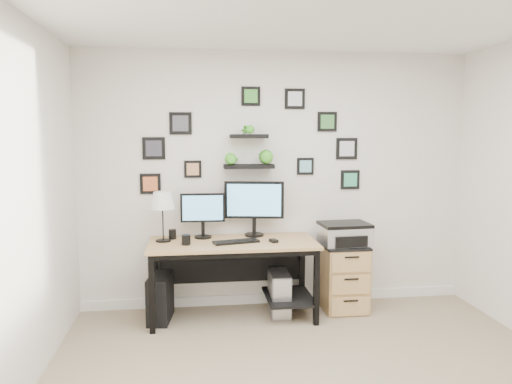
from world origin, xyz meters
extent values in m
plane|color=silver|center=(0.00, 2.00, 1.30)|extent=(4.00, 0.00, 4.00)
cube|color=white|center=(0.00, 1.99, 0.05)|extent=(4.00, 0.03, 0.10)
cube|color=tan|center=(-0.49, 1.63, 0.73)|extent=(1.60, 0.70, 0.03)
cube|color=black|center=(-0.49, 1.63, 0.69)|extent=(1.54, 0.64, 0.05)
cube|color=black|center=(-0.49, 1.96, 0.46)|extent=(1.44, 0.02, 0.41)
cube|color=black|center=(0.06, 1.63, 0.18)|extent=(0.45, 0.63, 0.03)
cube|color=black|center=(-1.24, 1.33, 0.36)|extent=(0.05, 0.05, 0.72)
cube|color=black|center=(-1.24, 1.93, 0.36)|extent=(0.05, 0.05, 0.72)
cube|color=black|center=(0.26, 1.33, 0.36)|extent=(0.05, 0.05, 0.72)
cube|color=black|center=(0.26, 1.93, 0.36)|extent=(0.05, 0.05, 0.72)
cylinder|color=black|center=(-0.77, 1.83, 0.76)|extent=(0.17, 0.17, 0.02)
cylinder|color=black|center=(-0.77, 1.83, 0.84)|extent=(0.03, 0.03, 0.15)
cube|color=black|center=(-0.77, 1.83, 1.05)|extent=(0.44, 0.04, 0.28)
cube|color=#59A5D8|center=(-0.77, 1.81, 1.05)|extent=(0.39, 0.01, 0.24)
cylinder|color=black|center=(-0.25, 1.86, 0.76)|extent=(0.22, 0.22, 0.02)
cylinder|color=black|center=(-0.25, 1.86, 0.85)|extent=(0.04, 0.04, 0.17)
cube|color=black|center=(-0.25, 1.86, 1.12)|extent=(0.59, 0.14, 0.37)
cube|color=#59A5D8|center=(-0.26, 1.84, 1.12)|extent=(0.53, 0.10, 0.32)
cube|color=black|center=(-0.46, 1.57, 0.76)|extent=(0.45, 0.23, 0.02)
cube|color=black|center=(-0.11, 1.55, 0.76)|extent=(0.08, 0.11, 0.03)
cylinder|color=black|center=(-1.15, 1.73, 0.76)|extent=(0.14, 0.14, 0.01)
cylinder|color=black|center=(-1.15, 1.73, 0.98)|extent=(0.01, 0.01, 0.43)
cone|color=white|center=(-1.15, 1.73, 1.15)|extent=(0.24, 0.24, 0.16)
cylinder|color=black|center=(-0.93, 1.55, 0.80)|extent=(0.08, 0.08, 0.09)
cylinder|color=black|center=(-1.07, 1.82, 0.80)|extent=(0.07, 0.07, 0.10)
cube|color=black|center=(-1.19, 1.65, 0.22)|extent=(0.25, 0.46, 0.44)
cube|color=gray|center=(-0.03, 1.66, 0.21)|extent=(0.20, 0.42, 0.42)
cube|color=silver|center=(-0.04, 1.46, 0.21)|extent=(0.17, 0.02, 0.39)
cube|color=tan|center=(0.64, 1.73, 0.33)|extent=(0.42, 0.50, 0.65)
cube|color=black|center=(0.64, 1.73, 0.66)|extent=(0.43, 0.51, 0.02)
cube|color=tan|center=(0.64, 1.47, 0.11)|extent=(0.39, 0.02, 0.18)
cylinder|color=black|center=(0.64, 1.46, 0.17)|extent=(0.14, 0.02, 0.02)
cube|color=tan|center=(0.64, 1.47, 0.33)|extent=(0.39, 0.02, 0.18)
cylinder|color=black|center=(0.64, 1.46, 0.39)|extent=(0.14, 0.02, 0.02)
cube|color=tan|center=(0.64, 1.47, 0.54)|extent=(0.39, 0.02, 0.18)
cylinder|color=black|center=(0.64, 1.46, 0.60)|extent=(0.14, 0.02, 0.02)
cube|color=silver|center=(0.64, 1.71, 0.76)|extent=(0.50, 0.40, 0.18)
cube|color=black|center=(0.64, 1.71, 0.87)|extent=(0.50, 0.40, 0.03)
cube|color=black|center=(0.65, 1.52, 0.74)|extent=(0.33, 0.04, 0.11)
cube|color=black|center=(-0.30, 1.91, 1.45)|extent=(0.50, 0.18, 0.04)
cube|color=black|center=(-0.30, 1.90, 1.75)|extent=(0.38, 0.15, 0.04)
imported|color=green|center=(-0.47, 1.91, 1.60)|extent=(0.15, 0.12, 0.27)
imported|color=green|center=(-0.13, 1.91, 1.60)|extent=(0.15, 0.15, 0.27)
imported|color=green|center=(-0.30, 1.90, 1.90)|extent=(0.13, 0.09, 0.25)
cube|color=black|center=(-1.24, 1.99, 1.63)|extent=(0.22, 0.02, 0.22)
cube|color=#373540|center=(-1.24, 1.98, 1.63)|extent=(0.15, 0.00, 0.15)
cube|color=black|center=(-1.28, 1.99, 1.28)|extent=(0.20, 0.02, 0.20)
cube|color=#CD6330|center=(-1.28, 1.98, 1.28)|extent=(0.14, 0.00, 0.14)
cube|color=black|center=(0.78, 1.99, 1.29)|extent=(0.20, 0.02, 0.20)
cube|color=#3AA179|center=(0.78, 1.98, 1.29)|extent=(0.14, 0.00, 0.14)
cube|color=black|center=(0.52, 1.99, 1.90)|extent=(0.20, 0.02, 0.20)
cube|color=#3B7E39|center=(0.52, 1.98, 1.90)|extent=(0.14, 0.00, 0.14)
cube|color=black|center=(0.73, 1.99, 1.62)|extent=(0.22, 0.02, 0.22)
cube|color=#BBBCBF|center=(0.73, 1.98, 1.62)|extent=(0.16, 0.00, 0.16)
cube|color=black|center=(-0.97, 1.99, 1.88)|extent=(0.22, 0.02, 0.22)
cube|color=#44454B|center=(-0.97, 1.98, 1.88)|extent=(0.15, 0.00, 0.15)
cube|color=black|center=(-0.86, 1.99, 1.42)|extent=(0.17, 0.02, 0.17)
cube|color=tan|center=(-0.86, 1.98, 1.42)|extent=(0.12, 0.00, 0.12)
cube|color=black|center=(0.18, 1.99, 2.12)|extent=(0.20, 0.02, 0.20)
cube|color=silver|center=(0.18, 1.98, 2.12)|extent=(0.14, 0.00, 0.14)
cube|color=black|center=(-0.27, 1.99, 2.15)|extent=(0.19, 0.02, 0.19)
cube|color=#3D9230|center=(-0.27, 1.98, 2.15)|extent=(0.13, 0.00, 0.13)
cube|color=black|center=(0.30, 1.99, 1.44)|extent=(0.17, 0.02, 0.17)
cube|color=#6FB6C3|center=(0.30, 1.98, 1.44)|extent=(0.12, 0.00, 0.12)
camera|label=1|loc=(-0.87, -3.04, 1.80)|focal=35.00mm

